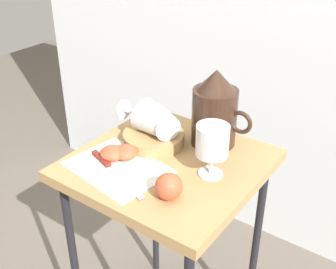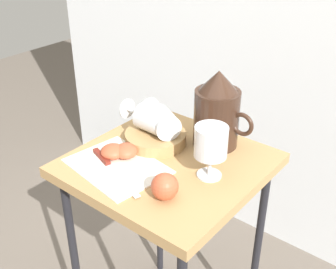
{
  "view_description": "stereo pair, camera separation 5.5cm",
  "coord_description": "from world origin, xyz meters",
  "px_view_note": "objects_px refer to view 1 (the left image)",
  "views": [
    {
      "loc": [
        0.56,
        -0.79,
        1.33
      ],
      "look_at": [
        0.0,
        0.0,
        0.78
      ],
      "focal_mm": 45.44,
      "sensor_mm": 36.0,
      "label": 1
    },
    {
      "loc": [
        0.61,
        -0.75,
        1.33
      ],
      "look_at": [
        0.0,
        0.0,
        0.78
      ],
      "focal_mm": 45.44,
      "sensor_mm": 36.0,
      "label": 2
    }
  ],
  "objects_px": {
    "apple_half_left": "(112,153)",
    "apple_half_right": "(125,152)",
    "table": "(168,184)",
    "wine_glass_tipped_near": "(150,119)",
    "wine_glass_upright": "(212,143)",
    "wine_glass_tipped_far": "(161,122)",
    "pitcher": "(215,115)",
    "basket_tray": "(154,138)",
    "knife": "(109,167)",
    "apple_whole": "(169,187)"
  },
  "relations": [
    {
      "from": "table",
      "to": "pitcher",
      "type": "bearing_deg",
      "value": 71.58
    },
    {
      "from": "pitcher",
      "to": "apple_half_left",
      "type": "bearing_deg",
      "value": -125.97
    },
    {
      "from": "apple_half_left",
      "to": "wine_glass_tipped_near",
      "type": "bearing_deg",
      "value": 80.91
    },
    {
      "from": "pitcher",
      "to": "apple_half_left",
      "type": "height_order",
      "value": "pitcher"
    },
    {
      "from": "wine_glass_upright",
      "to": "wine_glass_tipped_near",
      "type": "bearing_deg",
      "value": 169.71
    },
    {
      "from": "wine_glass_upright",
      "to": "apple_half_left",
      "type": "xyz_separation_m",
      "value": [
        -0.25,
        -0.1,
        -0.07
      ]
    },
    {
      "from": "basket_tray",
      "to": "pitcher",
      "type": "bearing_deg",
      "value": 37.68
    },
    {
      "from": "knife",
      "to": "wine_glass_tipped_near",
      "type": "bearing_deg",
      "value": 90.15
    },
    {
      "from": "table",
      "to": "wine_glass_tipped_near",
      "type": "bearing_deg",
      "value": 153.18
    },
    {
      "from": "table",
      "to": "pitcher",
      "type": "distance_m",
      "value": 0.23
    },
    {
      "from": "pitcher",
      "to": "wine_glass_tipped_far",
      "type": "xyz_separation_m",
      "value": [
        -0.12,
        -0.09,
        -0.02
      ]
    },
    {
      "from": "knife",
      "to": "pitcher",
      "type": "bearing_deg",
      "value": 61.47
    },
    {
      "from": "wine_glass_upright",
      "to": "apple_half_right",
      "type": "height_order",
      "value": "wine_glass_upright"
    },
    {
      "from": "apple_whole",
      "to": "basket_tray",
      "type": "bearing_deg",
      "value": 135.22
    },
    {
      "from": "apple_half_right",
      "to": "knife",
      "type": "relative_size",
      "value": 0.28
    },
    {
      "from": "basket_tray",
      "to": "apple_half_right",
      "type": "height_order",
      "value": "apple_half_right"
    },
    {
      "from": "wine_glass_tipped_far",
      "to": "apple_half_right",
      "type": "bearing_deg",
      "value": -103.9
    },
    {
      "from": "pitcher",
      "to": "apple_half_left",
      "type": "xyz_separation_m",
      "value": [
        -0.17,
        -0.24,
        -0.07
      ]
    },
    {
      "from": "wine_glass_upright",
      "to": "wine_glass_tipped_far",
      "type": "relative_size",
      "value": 0.84
    },
    {
      "from": "table",
      "to": "wine_glass_tipped_far",
      "type": "xyz_separation_m",
      "value": [
        -0.07,
        0.06,
        0.15
      ]
    },
    {
      "from": "wine_glass_tipped_near",
      "to": "wine_glass_tipped_far",
      "type": "distance_m",
      "value": 0.03
    },
    {
      "from": "table",
      "to": "apple_whole",
      "type": "distance_m",
      "value": 0.2
    },
    {
      "from": "apple_half_left",
      "to": "knife",
      "type": "height_order",
      "value": "apple_half_left"
    },
    {
      "from": "apple_half_left",
      "to": "apple_half_right",
      "type": "height_order",
      "value": "same"
    },
    {
      "from": "table",
      "to": "wine_glass_tipped_near",
      "type": "relative_size",
      "value": 4.7
    },
    {
      "from": "table",
      "to": "wine_glass_tipped_far",
      "type": "bearing_deg",
      "value": 138.58
    },
    {
      "from": "wine_glass_tipped_near",
      "to": "wine_glass_tipped_far",
      "type": "xyz_separation_m",
      "value": [
        0.03,
        0.01,
        -0.0
      ]
    },
    {
      "from": "table",
      "to": "knife",
      "type": "xyz_separation_m",
      "value": [
        -0.1,
        -0.12,
        0.09
      ]
    },
    {
      "from": "basket_tray",
      "to": "wine_glass_upright",
      "type": "xyz_separation_m",
      "value": [
        0.21,
        -0.04,
        0.08
      ]
    },
    {
      "from": "basket_tray",
      "to": "wine_glass_tipped_near",
      "type": "bearing_deg",
      "value": 170.34
    },
    {
      "from": "knife",
      "to": "basket_tray",
      "type": "bearing_deg",
      "value": 85.0
    },
    {
      "from": "wine_glass_upright",
      "to": "wine_glass_tipped_far",
      "type": "height_order",
      "value": "wine_glass_upright"
    },
    {
      "from": "apple_whole",
      "to": "wine_glass_tipped_near",
      "type": "bearing_deg",
      "value": 137.15
    },
    {
      "from": "table",
      "to": "wine_glass_upright",
      "type": "xyz_separation_m",
      "value": [
        0.13,
        0.01,
        0.17
      ]
    },
    {
      "from": "table",
      "to": "wine_glass_tipped_far",
      "type": "height_order",
      "value": "wine_glass_tipped_far"
    },
    {
      "from": "basket_tray",
      "to": "pitcher",
      "type": "height_order",
      "value": "pitcher"
    },
    {
      "from": "apple_half_right",
      "to": "table",
      "type": "bearing_deg",
      "value": 32.4
    },
    {
      "from": "apple_half_right",
      "to": "apple_whole",
      "type": "bearing_deg",
      "value": -20.05
    },
    {
      "from": "wine_glass_upright",
      "to": "apple_half_right",
      "type": "xyz_separation_m",
      "value": [
        -0.22,
        -0.07,
        -0.07
      ]
    },
    {
      "from": "table",
      "to": "basket_tray",
      "type": "height_order",
      "value": "basket_tray"
    },
    {
      "from": "pitcher",
      "to": "apple_half_right",
      "type": "distance_m",
      "value": 0.27
    },
    {
      "from": "table",
      "to": "basket_tray",
      "type": "distance_m",
      "value": 0.14
    },
    {
      "from": "wine_glass_upright",
      "to": "apple_half_left",
      "type": "relative_size",
      "value": 2.13
    },
    {
      "from": "pitcher",
      "to": "knife",
      "type": "xyz_separation_m",
      "value": [
        -0.15,
        -0.28,
        -0.08
      ]
    },
    {
      "from": "wine_glass_upright",
      "to": "apple_half_right",
      "type": "relative_size",
      "value": 2.13
    },
    {
      "from": "apple_half_left",
      "to": "wine_glass_tipped_far",
      "type": "bearing_deg",
      "value": 69.15
    },
    {
      "from": "basket_tray",
      "to": "apple_whole",
      "type": "height_order",
      "value": "apple_whole"
    },
    {
      "from": "table",
      "to": "wine_glass_tipped_far",
      "type": "relative_size",
      "value": 4.23
    },
    {
      "from": "apple_whole",
      "to": "knife",
      "type": "height_order",
      "value": "apple_whole"
    },
    {
      "from": "table",
      "to": "wine_glass_tipped_near",
      "type": "distance_m",
      "value": 0.19
    }
  ]
}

